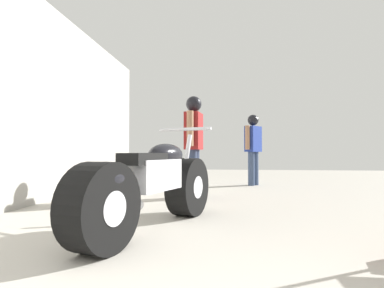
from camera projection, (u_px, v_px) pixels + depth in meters
ground_plane at (211, 208)px, 4.27m from camera, size 19.16×19.16×0.00m
garage_partition_left at (33, 98)px, 4.61m from camera, size 0.08×8.78×3.11m
motorcycle_maroon_cruiser at (152, 186)px, 3.06m from camera, size 1.00×2.23×1.05m
mechanic_in_blue at (194, 137)px, 5.31m from camera, size 0.29×0.67×1.71m
mechanic_with_helmet at (253, 143)px, 7.31m from camera, size 0.43×0.59×1.63m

